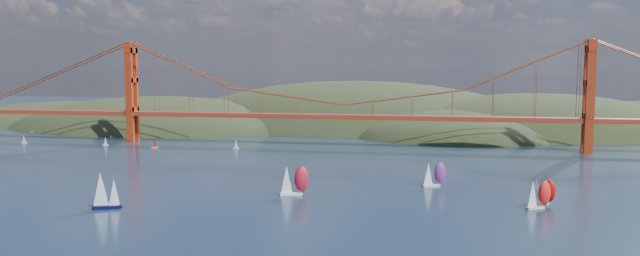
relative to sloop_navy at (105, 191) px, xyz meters
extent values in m
plane|color=black|center=(49.60, -26.23, -5.49)|extent=(1200.00, 1200.00, 0.00)
ellipsoid|color=black|center=(-90.40, 233.77, -16.69)|extent=(240.00, 140.00, 64.00)
ellipsoid|color=black|center=(39.60, 273.77, -22.29)|extent=(300.00, 180.00, 96.00)
ellipsoid|color=black|center=(159.60, 243.77, -18.79)|extent=(220.00, 140.00, 76.00)
ellipsoid|color=black|center=(109.60, 213.77, -13.89)|extent=(140.00, 110.00, 48.00)
ellipsoid|color=black|center=(-180.40, 263.77, -13.19)|extent=(200.00, 140.00, 44.00)
cube|color=maroon|center=(49.60, 153.77, 10.51)|extent=(440.00, 7.00, 1.60)
cube|color=maroon|center=(49.60, 153.77, 9.31)|extent=(440.00, 7.00, 0.80)
cube|color=maroon|center=(-70.40, 153.77, 22.01)|extent=(4.00, 8.50, 55.00)
cube|color=maroon|center=(169.60, 153.77, 22.01)|extent=(4.00, 8.50, 55.00)
cube|color=black|center=(0.29, 0.12, -5.02)|extent=(8.21, 5.06, 0.95)
cylinder|color=#99999E|center=(0.66, 0.27, 1.21)|extent=(0.12, 0.12, 11.49)
cone|color=white|center=(-1.04, -0.42, 0.63)|extent=(5.80, 5.80, 10.11)
cone|color=white|center=(2.50, 1.02, -0.52)|extent=(4.15, 4.15, 8.04)
cube|color=white|center=(50.17, 28.81, -5.09)|extent=(7.02, 3.85, 0.81)
cylinder|color=#99999E|center=(50.49, 28.91, 0.39)|extent=(0.10, 0.10, 10.14)
cone|color=white|center=(49.01, 28.44, -0.12)|extent=(4.76, 4.76, 8.93)
ellipsoid|color=#B01527|center=(53.71, 29.94, -0.12)|extent=(5.41, 4.27, 8.52)
cube|color=silver|center=(126.73, 23.90, -5.14)|extent=(5.88, 4.29, 0.70)
cylinder|color=#99999E|center=(126.99, 24.04, -0.42)|extent=(0.09, 0.09, 8.74)
cone|color=white|center=(125.82, 23.38, -0.86)|extent=(4.45, 4.45, 7.69)
ellipsoid|color=red|center=(129.52, 25.47, -0.86)|extent=(4.81, 4.24, 7.34)
cube|color=white|center=(128.90, 31.55, -5.16)|extent=(5.61, 3.80, 0.66)
cylinder|color=#99999E|center=(129.15, 31.43, -0.71)|extent=(0.08, 0.08, 8.24)
cone|color=white|center=(128.02, 31.99, -1.13)|extent=(4.12, 4.12, 7.25)
ellipsoid|color=#BC0707|center=(131.62, 30.22, -1.13)|extent=(4.52, 3.86, 6.92)
cube|color=silver|center=(95.65, 52.41, -5.13)|extent=(6.16, 3.81, 0.72)
cylinder|color=#99999E|center=(95.93, 52.52, -0.30)|extent=(0.09, 0.09, 8.96)
cone|color=white|center=(94.66, 52.00, -0.75)|extent=(4.36, 4.36, 7.88)
ellipsoid|color=red|center=(98.69, 53.66, -0.75)|extent=(4.86, 4.02, 7.52)
cube|color=silver|center=(-124.44, 133.63, -5.24)|extent=(3.00, 1.00, 0.50)
cone|color=white|center=(-124.44, 133.63, -2.89)|extent=(2.00, 2.00, 4.20)
cube|color=silver|center=(-75.47, 132.78, -5.24)|extent=(3.00, 1.00, 0.50)
cone|color=white|center=(-75.47, 132.78, -2.89)|extent=(2.00, 2.00, 4.20)
cube|color=silver|center=(-45.70, 129.02, -5.24)|extent=(3.00, 1.00, 0.50)
cone|color=red|center=(-45.70, 129.02, -2.89)|extent=(2.00, 2.00, 4.20)
cube|color=silver|center=(-3.42, 133.98, -5.24)|extent=(3.00, 1.00, 0.50)
cone|color=white|center=(-3.42, 133.98, -2.89)|extent=(2.00, 2.00, 4.20)
ellipsoid|color=white|center=(-21.23, -3.05, 17.60)|extent=(0.90, 0.25, 0.17)
camera|label=1|loc=(97.42, -168.03, 37.88)|focal=35.00mm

